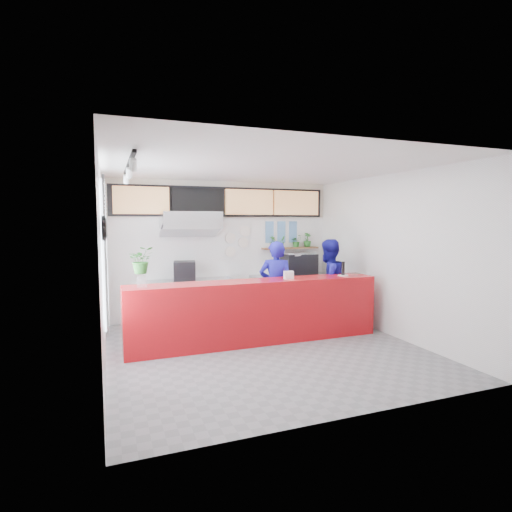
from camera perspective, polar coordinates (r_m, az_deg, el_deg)
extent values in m
plane|color=slate|center=(6.86, 1.30, -13.09)|extent=(5.00, 5.00, 0.00)
plane|color=silver|center=(6.58, 1.36, 12.58)|extent=(5.00, 5.00, 0.00)
plane|color=white|center=(8.91, -4.67, 0.94)|extent=(5.00, 0.00, 5.00)
plane|color=white|center=(6.09, -21.09, -1.30)|extent=(0.00, 5.00, 5.00)
plane|color=white|center=(7.83, 18.56, 0.12)|extent=(0.00, 5.00, 5.00)
cube|color=#A50B11|center=(7.08, 0.09, -7.91)|extent=(4.50, 0.60, 1.10)
cube|color=beige|center=(8.89, -4.70, 8.02)|extent=(5.00, 0.02, 0.80)
cube|color=#B2B5BA|center=(8.58, -9.24, -6.35)|extent=(1.80, 0.60, 0.90)
cube|color=black|center=(8.45, -10.17, -2.09)|extent=(0.51, 0.51, 0.40)
cube|color=#B2B5BA|center=(8.36, -9.34, 5.07)|extent=(1.20, 0.70, 0.35)
cube|color=#B2B5BA|center=(8.37, -9.32, 3.70)|extent=(1.20, 0.69, 0.31)
cube|color=#B2B5BA|center=(9.30, 4.87, -5.42)|extent=(1.80, 0.60, 0.90)
cube|color=black|center=(9.29, 6.16, -1.16)|extent=(0.75, 0.55, 0.47)
cube|color=#B6B8BE|center=(9.27, 6.17, 0.34)|extent=(0.75, 0.62, 0.06)
cube|color=brown|center=(9.39, 4.94, 1.14)|extent=(1.40, 0.18, 0.04)
cube|color=tan|center=(8.47, -16.06, 7.65)|extent=(1.10, 0.10, 0.55)
cube|color=black|center=(8.64, -8.30, 7.74)|extent=(1.10, 0.10, 0.55)
cube|color=tan|center=(8.96, -0.96, 7.69)|extent=(1.10, 0.10, 0.55)
cube|color=tan|center=(9.41, 5.76, 7.54)|extent=(1.10, 0.10, 0.55)
cube|color=black|center=(8.86, -4.64, 7.71)|extent=(4.80, 0.04, 0.65)
cube|color=silver|center=(6.37, -20.85, 0.78)|extent=(0.04, 2.20, 1.90)
cube|color=#B2B5BA|center=(6.37, -20.67, 0.78)|extent=(0.03, 2.30, 2.00)
cylinder|color=black|center=(5.15, -20.92, 3.74)|extent=(0.05, 0.30, 0.30)
cylinder|color=white|center=(5.15, -20.58, 3.75)|extent=(0.02, 0.26, 0.26)
cube|color=black|center=(6.11, -17.69, 12.36)|extent=(0.05, 2.40, 0.04)
cylinder|color=silver|center=(8.91, -3.70, 2.55)|extent=(0.24, 0.03, 0.24)
cylinder|color=silver|center=(9.01, -1.87, 1.95)|extent=(0.24, 0.03, 0.24)
cylinder|color=silver|center=(8.93, -3.69, 0.63)|extent=(0.24, 0.03, 0.24)
cylinder|color=silver|center=(9.02, -1.57, 3.54)|extent=(0.24, 0.03, 0.24)
cube|color=#598CBF|center=(9.24, 1.94, 4.20)|extent=(0.20, 0.02, 0.25)
cube|color=#598CBF|center=(9.35, 3.64, 4.20)|extent=(0.20, 0.02, 0.25)
cube|color=#598CBF|center=(9.48, 5.30, 4.20)|extent=(0.20, 0.02, 0.25)
cube|color=#598CBF|center=(9.24, 1.94, 2.65)|extent=(0.20, 0.02, 0.25)
cube|color=#598CBF|center=(9.36, 3.64, 2.67)|extent=(0.20, 0.02, 0.25)
cube|color=#598CBF|center=(9.49, 5.29, 2.69)|extent=(0.20, 0.02, 0.25)
imported|color=#17148F|center=(7.63, 2.86, -4.44)|extent=(0.76, 0.65, 1.76)
imported|color=#17148F|center=(8.19, 10.25, -3.82)|extent=(1.00, 0.86, 1.77)
imported|color=#276824|center=(9.19, 2.42, 2.07)|extent=(0.17, 0.14, 0.28)
imported|color=#276824|center=(9.29, 3.74, 2.07)|extent=(0.18, 0.16, 0.27)
imported|color=#276824|center=(9.44, 5.77, 2.15)|extent=(0.31, 0.29, 0.29)
imported|color=#276824|center=(9.57, 7.35, 2.32)|extent=(0.21, 0.19, 0.33)
cylinder|color=white|center=(6.46, -15.98, -3.53)|extent=(0.19, 0.19, 0.19)
imported|color=#276824|center=(6.42, -16.05, -0.56)|extent=(0.40, 0.35, 0.42)
cube|color=white|center=(7.17, 4.69, -2.72)|extent=(0.17, 0.11, 0.14)
cylinder|color=white|center=(7.73, 12.32, -2.72)|extent=(0.24, 0.24, 0.01)
cylinder|color=black|center=(7.71, 12.33, -1.73)|extent=(0.08, 0.08, 0.25)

